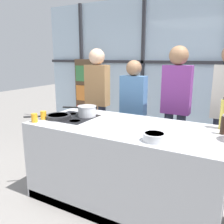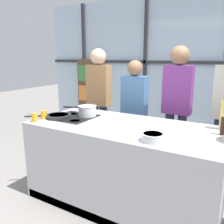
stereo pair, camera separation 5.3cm
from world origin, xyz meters
TOP-DOWN VIEW (x-y plane):
  - ground_plane at (0.00, 0.00)m, footprint 18.00×18.00m
  - back_window_wall at (0.00, 2.44)m, footprint 6.40×0.10m
  - bookshelf at (-2.08, 2.26)m, footprint 0.53×0.19m
  - demo_island at (-0.00, -0.00)m, footprint 2.09×0.98m
  - spectator_far_left at (-0.94, 0.93)m, footprint 0.38×0.25m
  - spectator_center_left at (-0.31, 0.93)m, footprint 0.38×0.22m
  - spectator_center_right at (0.31, 0.93)m, footprint 0.38×0.25m
  - frying_pan at (-0.84, -0.13)m, footprint 0.47×0.41m
  - saucepan at (-0.58, 0.12)m, footprint 0.41×0.23m
  - white_plate at (0.43, -0.06)m, footprint 0.27×0.27m
  - mixing_bowl at (0.45, -0.32)m, footprint 0.21×0.21m
  - pepper_grinder at (0.96, 0.17)m, footprint 0.05×0.05m
  - juice_glass_near at (-0.95, -0.39)m, footprint 0.07×0.07m
  - juice_glass_far at (-0.95, -0.25)m, footprint 0.07×0.07m

SIDE VIEW (x-z plane):
  - ground_plane at x=0.00m, z-range 0.00..0.00m
  - demo_island at x=0.00m, z-range 0.00..0.92m
  - bookshelf at x=-2.08m, z-range 0.00..1.59m
  - spectator_center_left at x=-0.31m, z-range 0.13..1.73m
  - white_plate at x=0.43m, z-range 0.92..0.94m
  - frying_pan at x=-0.84m, z-range 0.92..0.97m
  - mixing_bowl at x=0.45m, z-range 0.93..1.00m
  - juice_glass_near at x=-0.95m, z-range 0.92..1.02m
  - juice_glass_far at x=-0.95m, z-range 0.92..1.02m
  - saucepan at x=-0.58m, z-range 0.93..1.06m
  - pepper_grinder at x=0.96m, z-range 0.91..1.11m
  - spectator_far_left at x=-0.94m, z-range 0.16..1.93m
  - spectator_center_right at x=0.31m, z-range 0.16..1.95m
  - back_window_wall at x=0.00m, z-range 0.00..2.80m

